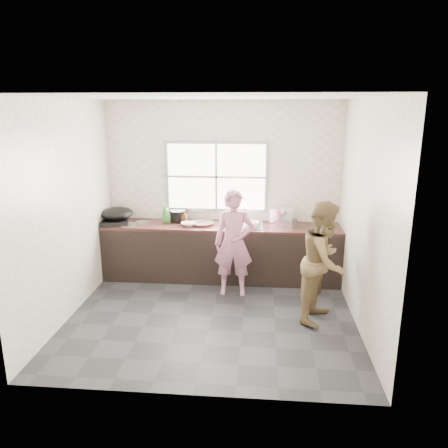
# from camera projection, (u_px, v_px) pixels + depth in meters

# --- Properties ---
(floor) EXTENTS (3.60, 3.20, 0.01)m
(floor) POSITION_uv_depth(u_px,v_px,m) (212.00, 316.00, 5.60)
(floor) COLOR #2B2B2E
(floor) RESTS_ON ground
(ceiling) EXTENTS (3.60, 3.20, 0.01)m
(ceiling) POSITION_uv_depth(u_px,v_px,m) (210.00, 97.00, 4.89)
(ceiling) COLOR silver
(ceiling) RESTS_ON wall_back
(wall_back) EXTENTS (3.60, 0.01, 2.70)m
(wall_back) POSITION_uv_depth(u_px,v_px,m) (223.00, 189.00, 6.79)
(wall_back) COLOR silver
(wall_back) RESTS_ON ground
(wall_left) EXTENTS (0.01, 3.20, 2.70)m
(wall_left) POSITION_uv_depth(u_px,v_px,m) (66.00, 211.00, 5.40)
(wall_left) COLOR beige
(wall_left) RESTS_ON ground
(wall_right) EXTENTS (0.01, 3.20, 2.70)m
(wall_right) POSITION_uv_depth(u_px,v_px,m) (364.00, 217.00, 5.09)
(wall_right) COLOR silver
(wall_right) RESTS_ON ground
(wall_front) EXTENTS (3.60, 0.01, 2.70)m
(wall_front) POSITION_uv_depth(u_px,v_px,m) (189.00, 258.00, 3.70)
(wall_front) COLOR silver
(wall_front) RESTS_ON ground
(cabinet) EXTENTS (3.60, 0.62, 0.82)m
(cabinet) POSITION_uv_depth(u_px,v_px,m) (221.00, 253.00, 6.73)
(cabinet) COLOR black
(cabinet) RESTS_ON floor
(countertop) EXTENTS (3.60, 0.64, 0.04)m
(countertop) POSITION_uv_depth(u_px,v_px,m) (221.00, 226.00, 6.62)
(countertop) COLOR #351A15
(countertop) RESTS_ON cabinet
(sink) EXTENTS (0.55, 0.45, 0.02)m
(sink) POSITION_uv_depth(u_px,v_px,m) (244.00, 225.00, 6.58)
(sink) COLOR silver
(sink) RESTS_ON countertop
(faucet) EXTENTS (0.02, 0.02, 0.30)m
(faucet) POSITION_uv_depth(u_px,v_px,m) (245.00, 213.00, 6.74)
(faucet) COLOR silver
(faucet) RESTS_ON countertop
(window_frame) EXTENTS (1.60, 0.05, 1.10)m
(window_frame) POSITION_uv_depth(u_px,v_px,m) (216.00, 177.00, 6.73)
(window_frame) COLOR #9EA0A5
(window_frame) RESTS_ON wall_back
(window_glazing) EXTENTS (1.50, 0.01, 1.00)m
(window_glazing) POSITION_uv_depth(u_px,v_px,m) (216.00, 177.00, 6.71)
(window_glazing) COLOR white
(window_glazing) RESTS_ON window_frame
(woman) EXTENTS (0.53, 0.36, 1.41)m
(woman) POSITION_uv_depth(u_px,v_px,m) (234.00, 247.00, 6.10)
(woman) COLOR #CE7B98
(woman) RESTS_ON floor
(person_side) EXTENTS (0.82, 0.91, 1.51)m
(person_side) POSITION_uv_depth(u_px,v_px,m) (324.00, 262.00, 5.35)
(person_side) COLOR brown
(person_side) RESTS_ON floor
(cutting_board) EXTENTS (0.47, 0.47, 0.04)m
(cutting_board) POSITION_uv_depth(u_px,v_px,m) (202.00, 223.00, 6.63)
(cutting_board) COLOR black
(cutting_board) RESTS_ON countertop
(cleaver) EXTENTS (0.21, 0.18, 0.01)m
(cleaver) POSITION_uv_depth(u_px,v_px,m) (198.00, 221.00, 6.69)
(cleaver) COLOR silver
(cleaver) RESTS_ON cutting_board
(bowl_mince) EXTENTS (0.27, 0.27, 0.05)m
(bowl_mince) POSITION_uv_depth(u_px,v_px,m) (188.00, 224.00, 6.55)
(bowl_mince) COLOR white
(bowl_mince) RESTS_ON countertop
(bowl_crabs) EXTENTS (0.22, 0.22, 0.07)m
(bowl_crabs) POSITION_uv_depth(u_px,v_px,m) (251.00, 225.00, 6.51)
(bowl_crabs) COLOR white
(bowl_crabs) RESTS_ON countertop
(bowl_held) EXTENTS (0.26, 0.26, 0.06)m
(bowl_held) POSITION_uv_depth(u_px,v_px,m) (256.00, 225.00, 6.48)
(bowl_held) COLOR silver
(bowl_held) RESTS_ON countertop
(black_pot) EXTENTS (0.30, 0.30, 0.18)m
(black_pot) POSITION_uv_depth(u_px,v_px,m) (178.00, 216.00, 6.80)
(black_pot) COLOR black
(black_pot) RESTS_ON countertop
(plate_food) EXTENTS (0.25, 0.25, 0.02)m
(plate_food) POSITION_uv_depth(u_px,v_px,m) (171.00, 220.00, 6.88)
(plate_food) COLOR white
(plate_food) RESTS_ON countertop
(bottle_green) EXTENTS (0.14, 0.14, 0.29)m
(bottle_green) POSITION_uv_depth(u_px,v_px,m) (166.00, 214.00, 6.71)
(bottle_green) COLOR #38842B
(bottle_green) RESTS_ON countertop
(bottle_brown_tall) EXTENTS (0.10, 0.10, 0.18)m
(bottle_brown_tall) POSITION_uv_depth(u_px,v_px,m) (184.00, 217.00, 6.73)
(bottle_brown_tall) COLOR #422C10
(bottle_brown_tall) RESTS_ON countertop
(bottle_brown_short) EXTENTS (0.15, 0.15, 0.15)m
(bottle_brown_short) POSITION_uv_depth(u_px,v_px,m) (183.00, 218.00, 6.75)
(bottle_brown_short) COLOR #401910
(bottle_brown_short) RESTS_ON countertop
(glass_jar) EXTENTS (0.09, 0.09, 0.09)m
(glass_jar) POSITION_uv_depth(u_px,v_px,m) (163.00, 217.00, 6.88)
(glass_jar) COLOR #B8BEBF
(glass_jar) RESTS_ON countertop
(burner) EXTENTS (0.52, 0.52, 0.06)m
(burner) POSITION_uv_depth(u_px,v_px,m) (114.00, 222.00, 6.69)
(burner) COLOR black
(burner) RESTS_ON countertop
(wok) EXTENTS (0.53, 0.53, 0.19)m
(wok) POSITION_uv_depth(u_px,v_px,m) (117.00, 213.00, 6.69)
(wok) COLOR black
(wok) RESTS_ON burner
(dish_rack) EXTENTS (0.42, 0.37, 0.27)m
(dish_rack) POSITION_uv_depth(u_px,v_px,m) (284.00, 217.00, 6.54)
(dish_rack) COLOR white
(dish_rack) RESTS_ON countertop
(pot_lid_left) EXTENTS (0.27, 0.27, 0.01)m
(pot_lid_left) POSITION_uv_depth(u_px,v_px,m) (128.00, 224.00, 6.62)
(pot_lid_left) COLOR silver
(pot_lid_left) RESTS_ON countertop
(pot_lid_right) EXTENTS (0.27, 0.27, 0.01)m
(pot_lid_right) POSITION_uv_depth(u_px,v_px,m) (142.00, 222.00, 6.75)
(pot_lid_right) COLOR #A8ABAF
(pot_lid_right) RESTS_ON countertop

